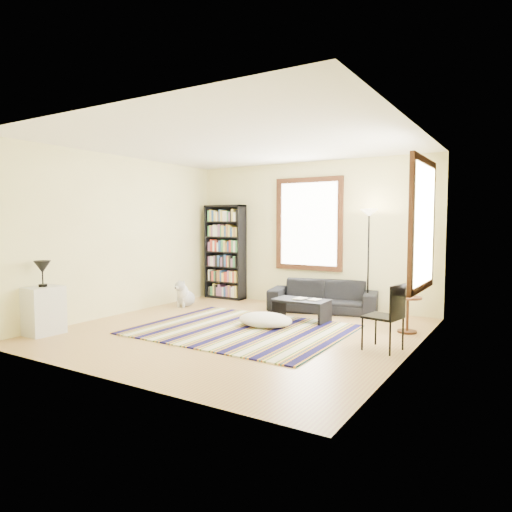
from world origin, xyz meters
The scene contains 21 objects.
floor centered at (0.00, 0.00, -0.05)m, with size 5.00×5.00×0.10m, color tan.
ceiling centered at (0.00, 0.00, 2.85)m, with size 5.00×5.00×0.10m, color white.
wall_back centered at (0.00, 2.55, 1.40)m, with size 5.00×0.10×2.80m, color #F5EEA5.
wall_front centered at (0.00, -2.55, 1.40)m, with size 5.00×0.10×2.80m, color #F5EEA5.
wall_left centered at (-2.55, 0.00, 1.40)m, with size 0.10×5.00×2.80m, color #F5EEA5.
wall_right centered at (2.55, 0.00, 1.40)m, with size 0.10×5.00×2.80m, color #F5EEA5.
window_back centered at (0.00, 2.47, 1.60)m, with size 1.20×0.06×1.60m, color white.
window_right centered at (2.47, 0.80, 1.60)m, with size 0.06×1.20×1.60m, color white.
rug centered at (0.02, 0.05, 0.01)m, with size 3.03×2.43×0.02m, color #0E0C3C.
sofa centered at (0.49, 2.05, 0.28)m, with size 0.76×1.94×0.57m, color black.
bookshelf centered at (-1.89, 2.32, 1.00)m, with size 0.90×0.30×2.00m, color black.
coffee_table centered at (0.50, 1.12, 0.18)m, with size 0.90×0.50×0.36m, color black.
book_a centered at (0.40, 1.12, 0.37)m, with size 0.17×0.23×0.02m, color beige.
book_b centered at (0.65, 1.17, 0.37)m, with size 0.16×0.22×0.02m, color beige.
floor_cushion centered at (0.22, 0.43, 0.11)m, with size 0.88×0.66×0.22m, color silver.
floor_lamp centered at (1.29, 2.15, 0.93)m, with size 0.30×0.30×1.86m, color black, non-canonical shape.
side_table centered at (2.20, 1.20, 0.27)m, with size 0.40×0.40×0.54m, color #432510.
folding_chair centered at (2.15, 0.09, 0.43)m, with size 0.42×0.40×0.86m, color black.
white_cabinet centered at (-2.30, -1.67, 0.35)m, with size 0.38×0.50×0.70m, color silver.
table_lamp centered at (-2.30, -1.67, 0.89)m, with size 0.24×0.24×0.38m, color black, non-canonical shape.
dog centered at (-1.98, 1.13, 0.26)m, with size 0.36×0.51×0.51m, color silver, non-canonical shape.
Camera 1 is at (3.76, -5.65, 1.63)m, focal length 32.00 mm.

